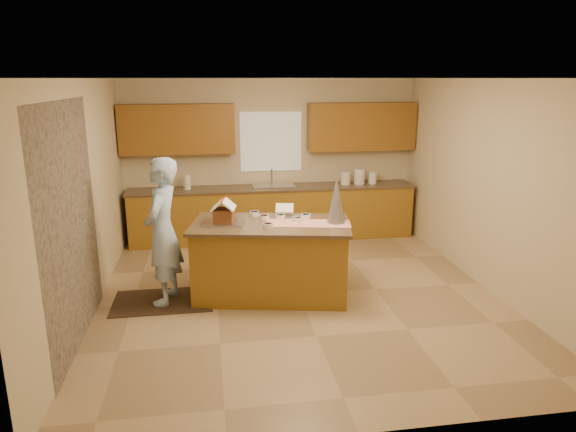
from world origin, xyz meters
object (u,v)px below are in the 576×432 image
object	(u,v)px
tinsel_tree	(336,200)
boy	(163,231)
gingerbread_house	(224,213)
island_base	(271,261)

from	to	relation	value
tinsel_tree	boy	size ratio (longest dim) A/B	0.32
tinsel_tree	gingerbread_house	xyz separation A→B (m)	(-1.38, 0.16, -0.15)
tinsel_tree	gingerbread_house	distance (m)	1.40
island_base	tinsel_tree	xyz separation A→B (m)	(0.81, -0.11, 0.79)
boy	gingerbread_house	xyz separation A→B (m)	(0.74, 0.06, 0.18)
island_base	tinsel_tree	size ratio (longest dim) A/B	3.27
island_base	tinsel_tree	distance (m)	1.13
tinsel_tree	boy	world-z (taller)	boy
island_base	boy	xyz separation A→B (m)	(-1.31, -0.00, 0.45)
island_base	gingerbread_house	xyz separation A→B (m)	(-0.57, 0.06, 0.64)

